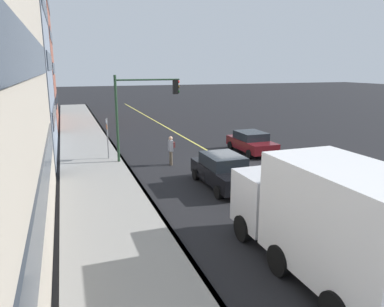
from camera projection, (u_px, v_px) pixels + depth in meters
ground at (232, 164)px, 22.01m from camera, size 200.00×200.00×0.00m
sidewalk_slab at (98, 176)px, 19.35m from camera, size 80.00×3.85×0.15m
curb_edge at (132, 173)px, 19.96m from camera, size 80.00×0.16×0.15m
lane_stripe_center at (232, 164)px, 22.01m from camera, size 80.00×0.16×0.01m
car_maroon at (251, 142)px, 24.82m from camera, size 4.26×2.06×1.48m
car_black at (223, 171)px, 17.73m from camera, size 4.48×2.03×1.63m
truck_white at (328, 218)px, 9.88m from camera, size 6.60×2.66×3.40m
pedestrian_with_backpack at (171, 148)px, 21.67m from camera, size 0.44×0.38×1.78m
traffic_light_mast at (142, 103)px, 21.81m from camera, size 0.28×4.07×5.40m
street_sign_post at (107, 136)px, 22.55m from camera, size 0.60×0.08×2.73m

